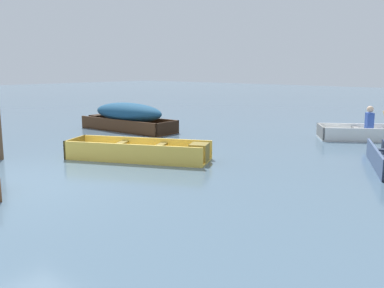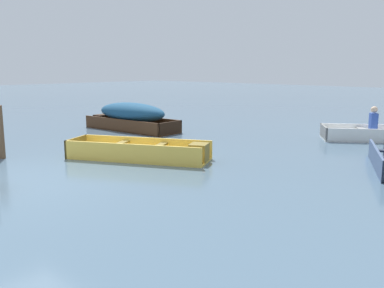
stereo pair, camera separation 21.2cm
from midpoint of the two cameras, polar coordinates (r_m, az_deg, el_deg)
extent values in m
plane|color=slate|center=(8.02, -22.83, -4.94)|extent=(80.00, 80.00, 0.00)
cube|color=#E5BC47|center=(9.43, -6.49, -1.88)|extent=(3.18, 2.21, 0.04)
cube|color=#E5BC47|center=(9.78, -5.55, -0.32)|extent=(2.79, 1.44, 0.41)
cube|color=#E5BC47|center=(9.00, -7.57, -1.28)|extent=(2.79, 1.44, 0.41)
cube|color=olive|center=(10.07, -14.56, -0.30)|extent=(0.46, 0.84, 0.41)
cube|color=olive|center=(8.96, 1.61, -1.12)|extent=(0.51, 0.53, 0.37)
cube|color=olive|center=(9.20, -3.85, -0.31)|extent=(0.51, 0.80, 0.04)
cube|color=olive|center=(9.56, -9.10, -0.02)|extent=(0.51, 0.80, 0.04)
cube|color=#475B7F|center=(9.28, 23.91, -1.78)|extent=(1.09, 2.19, 0.40)
cube|color=#4C2D19|center=(13.78, -7.58, 1.94)|extent=(3.38, 1.27, 0.04)
cube|color=#4C2D19|center=(13.42, -9.11, 2.45)|extent=(3.31, 0.29, 0.39)
cube|color=#4C2D19|center=(14.10, -6.15, 2.89)|extent=(3.31, 0.29, 0.39)
cube|color=black|center=(12.63, -2.46, 2.08)|extent=(0.12, 1.04, 0.39)
cube|color=black|center=(14.85, -11.54, 3.19)|extent=(0.39, 0.49, 0.36)
cube|color=black|center=(14.10, -9.00, 3.23)|extent=(0.23, 0.94, 0.04)
cube|color=black|center=(13.39, -6.13, 2.93)|extent=(0.23, 0.94, 0.04)
ellipsoid|color=navy|center=(13.71, -7.63, 4.24)|extent=(2.78, 1.17, 0.60)
cube|color=white|center=(12.90, 24.06, 0.57)|extent=(3.07, 2.58, 0.04)
cube|color=white|center=(13.35, 23.54, 1.63)|extent=(2.50, 1.75, 0.37)
cube|color=gray|center=(12.55, 17.61, 1.51)|extent=(0.64, 0.89, 0.37)
cube|color=gray|center=(12.74, 22.20, 1.78)|extent=(0.67, 0.87, 0.04)
cube|color=#2D4CA5|center=(12.78, 23.47, 2.80)|extent=(0.31, 0.33, 0.44)
sphere|color=beige|center=(12.75, 23.57, 4.23)|extent=(0.18, 0.18, 0.18)
cylinder|color=brown|center=(10.20, -23.73, 1.45)|extent=(0.18, 0.18, 1.17)
camera|label=1|loc=(0.11, -89.34, 0.12)|focal=40.00mm
camera|label=2|loc=(0.11, 90.66, -0.12)|focal=40.00mm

